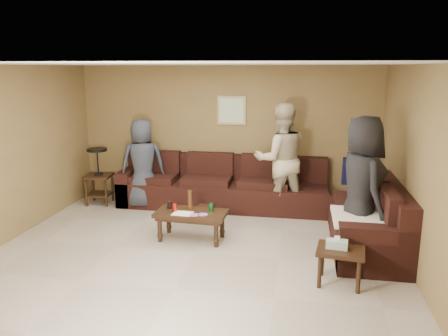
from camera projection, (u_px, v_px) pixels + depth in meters
name	position (u px, v px, depth m)	size (l,w,h in m)	color
room	(193.00, 131.00, 5.57)	(5.60, 5.50, 2.50)	#ABA091
sectional_sofa	(265.00, 200.00, 7.18)	(4.65, 2.90, 0.97)	black
coffee_table	(191.00, 216.00, 6.32)	(1.05, 0.56, 0.71)	black
end_table_left	(99.00, 175.00, 7.97)	(0.50, 0.50, 1.03)	black
side_table_right	(340.00, 253.00, 5.00)	(0.58, 0.50, 0.58)	black
waste_bin	(204.00, 214.00, 7.08)	(0.23, 0.23, 0.28)	black
wall_art	(232.00, 110.00, 7.92)	(0.52, 0.04, 0.52)	tan
person_left	(143.00, 163.00, 7.72)	(0.78, 0.51, 1.60)	#2C313D
person_middle	(281.00, 160.00, 7.33)	(0.92, 0.72, 1.90)	#BDB08D
person_right	(361.00, 186.00, 5.74)	(0.91, 0.59, 1.86)	black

